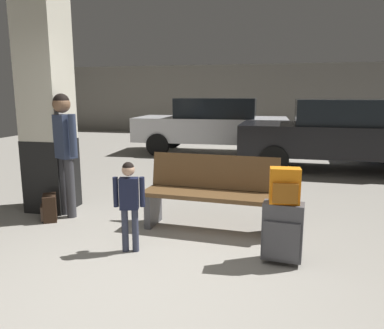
{
  "coord_description": "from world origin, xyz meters",
  "views": [
    {
      "loc": [
        1.14,
        -2.66,
        1.62
      ],
      "look_at": [
        0.21,
        1.3,
        0.85
      ],
      "focal_mm": 34.81,
      "sensor_mm": 36.0,
      "label": 1
    }
  ],
  "objects_px": {
    "child": "(129,197)",
    "parked_car_near": "(340,133)",
    "structural_pillar": "(47,98)",
    "backpack_dark_floor": "(49,208)",
    "parked_car_far": "(212,124)",
    "suitcase": "(282,232)",
    "backpack_bright": "(285,186)",
    "adult": "(64,142)",
    "bench": "(211,193)"
  },
  "relations": [
    {
      "from": "child",
      "to": "parked_car_near",
      "type": "distance_m",
      "value": 5.67
    },
    {
      "from": "structural_pillar",
      "to": "backpack_dark_floor",
      "type": "xyz_separation_m",
      "value": [
        0.24,
        -0.47,
        -1.4
      ]
    },
    {
      "from": "parked_car_far",
      "to": "parked_car_near",
      "type": "xyz_separation_m",
      "value": [
        3.07,
        -1.75,
        0.0
      ]
    },
    {
      "from": "child",
      "to": "parked_car_far",
      "type": "distance_m",
      "value": 6.72
    },
    {
      "from": "suitcase",
      "to": "parked_car_far",
      "type": "relative_size",
      "value": 0.15
    },
    {
      "from": "backpack_bright",
      "to": "adult",
      "type": "bearing_deg",
      "value": 163.82
    },
    {
      "from": "bench",
      "to": "suitcase",
      "type": "height_order",
      "value": "bench"
    },
    {
      "from": "bench",
      "to": "parked_car_near",
      "type": "height_order",
      "value": "parked_car_near"
    },
    {
      "from": "child",
      "to": "parked_car_near",
      "type": "relative_size",
      "value": 0.23
    },
    {
      "from": "structural_pillar",
      "to": "backpack_bright",
      "type": "bearing_deg",
      "value": -18.33
    },
    {
      "from": "backpack_dark_floor",
      "to": "parked_car_far",
      "type": "relative_size",
      "value": 0.08
    },
    {
      "from": "child",
      "to": "parked_car_near",
      "type": "bearing_deg",
      "value": 61.14
    },
    {
      "from": "bench",
      "to": "child",
      "type": "xyz_separation_m",
      "value": [
        -0.69,
        -0.86,
        0.14
      ]
    },
    {
      "from": "suitcase",
      "to": "child",
      "type": "distance_m",
      "value": 1.56
    },
    {
      "from": "backpack_dark_floor",
      "to": "parked_car_far",
      "type": "distance_m",
      "value": 6.17
    },
    {
      "from": "parked_car_far",
      "to": "backpack_dark_floor",
      "type": "bearing_deg",
      "value": -100.01
    },
    {
      "from": "structural_pillar",
      "to": "suitcase",
      "type": "relative_size",
      "value": 5.22
    },
    {
      "from": "structural_pillar",
      "to": "backpack_dark_floor",
      "type": "distance_m",
      "value": 1.49
    },
    {
      "from": "backpack_dark_floor",
      "to": "parked_car_near",
      "type": "relative_size",
      "value": 0.08
    },
    {
      "from": "adult",
      "to": "backpack_dark_floor",
      "type": "relative_size",
      "value": 4.79
    },
    {
      "from": "adult",
      "to": "backpack_dark_floor",
      "type": "bearing_deg",
      "value": -119.03
    },
    {
      "from": "parked_car_near",
      "to": "child",
      "type": "bearing_deg",
      "value": -118.86
    },
    {
      "from": "backpack_dark_floor",
      "to": "parked_car_near",
      "type": "height_order",
      "value": "parked_car_near"
    },
    {
      "from": "structural_pillar",
      "to": "backpack_bright",
      "type": "xyz_separation_m",
      "value": [
        3.18,
        -1.05,
        -0.79
      ]
    },
    {
      "from": "backpack_bright",
      "to": "child",
      "type": "height_order",
      "value": "child"
    },
    {
      "from": "backpack_bright",
      "to": "parked_car_far",
      "type": "xyz_separation_m",
      "value": [
        -1.87,
        6.63,
        0.03
      ]
    },
    {
      "from": "bench",
      "to": "parked_car_far",
      "type": "bearing_deg",
      "value": 99.93
    },
    {
      "from": "backpack_bright",
      "to": "child",
      "type": "relative_size",
      "value": 0.36
    },
    {
      "from": "parked_car_far",
      "to": "suitcase",
      "type": "bearing_deg",
      "value": -74.23
    },
    {
      "from": "bench",
      "to": "adult",
      "type": "xyz_separation_m",
      "value": [
        -1.96,
        0.03,
        0.56
      ]
    },
    {
      "from": "bench",
      "to": "parked_car_far",
      "type": "relative_size",
      "value": 0.39
    },
    {
      "from": "suitcase",
      "to": "adult",
      "type": "height_order",
      "value": "adult"
    },
    {
      "from": "suitcase",
      "to": "parked_car_far",
      "type": "xyz_separation_m",
      "value": [
        -1.87,
        6.63,
        0.48
      ]
    },
    {
      "from": "backpack_bright",
      "to": "parked_car_near",
      "type": "height_order",
      "value": "parked_car_near"
    },
    {
      "from": "bench",
      "to": "child",
      "type": "relative_size",
      "value": 1.71
    },
    {
      "from": "suitcase",
      "to": "parked_car_far",
      "type": "distance_m",
      "value": 6.91
    },
    {
      "from": "suitcase",
      "to": "adult",
      "type": "xyz_separation_m",
      "value": [
        -2.81,
        0.82,
        0.69
      ]
    },
    {
      "from": "parked_car_far",
      "to": "parked_car_near",
      "type": "bearing_deg",
      "value": -29.63
    },
    {
      "from": "bench",
      "to": "suitcase",
      "type": "bearing_deg",
      "value": -42.73
    },
    {
      "from": "suitcase",
      "to": "child",
      "type": "xyz_separation_m",
      "value": [
        -1.54,
        -0.08,
        0.27
      ]
    },
    {
      "from": "bench",
      "to": "backpack_dark_floor",
      "type": "relative_size",
      "value": 4.79
    },
    {
      "from": "backpack_bright",
      "to": "child",
      "type": "bearing_deg",
      "value": -177.1
    },
    {
      "from": "bench",
      "to": "backpack_dark_floor",
      "type": "xyz_separation_m",
      "value": [
        -2.09,
        -0.2,
        -0.28
      ]
    },
    {
      "from": "suitcase",
      "to": "parked_car_near",
      "type": "bearing_deg",
      "value": 76.24
    },
    {
      "from": "structural_pillar",
      "to": "parked_car_far",
      "type": "distance_m",
      "value": 5.78
    },
    {
      "from": "structural_pillar",
      "to": "bench",
      "type": "bearing_deg",
      "value": -6.6
    },
    {
      "from": "child",
      "to": "backpack_dark_floor",
      "type": "distance_m",
      "value": 1.61
    },
    {
      "from": "backpack_dark_floor",
      "to": "suitcase",
      "type": "bearing_deg",
      "value": -11.29
    },
    {
      "from": "bench",
      "to": "backpack_bright",
      "type": "distance_m",
      "value": 1.2
    },
    {
      "from": "backpack_dark_floor",
      "to": "backpack_bright",
      "type": "bearing_deg",
      "value": -11.3
    }
  ]
}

